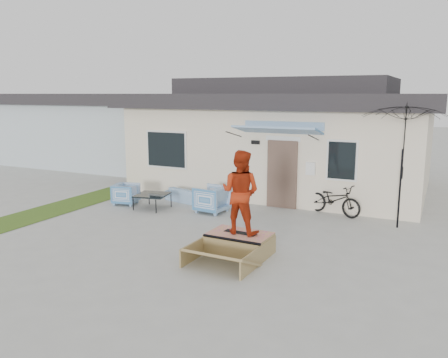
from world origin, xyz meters
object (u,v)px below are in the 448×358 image
at_px(loveseat, 187,193).
at_px(skateboard, 240,232).
at_px(armchair_left, 126,193).
at_px(bicycle, 334,196).
at_px(skater, 240,191).
at_px(coffee_table, 152,201).
at_px(skate_ramp, 239,244).
at_px(armchair_right, 212,198).
at_px(patio_umbrella, 402,162).

distance_m(loveseat, skateboard, 5.14).
xyz_separation_m(loveseat, skateboard, (3.54, -3.72, 0.17)).
height_order(armchair_left, bicycle, bicycle).
bearing_deg(armchair_left, loveseat, -67.72).
distance_m(armchair_left, skater, 5.83).
distance_m(coffee_table, skate_ramp, 4.74).
distance_m(armchair_left, armchair_right, 2.95).
bearing_deg(armchair_right, skate_ramp, 43.18).
bearing_deg(bicycle, skater, -176.35).
bearing_deg(coffee_table, skateboard, -31.15).
height_order(skate_ramp, skater, skater).
height_order(coffee_table, skate_ramp, coffee_table).
xyz_separation_m(loveseat, armchair_left, (-1.59, -1.16, 0.07)).
relative_size(skate_ramp, skater, 0.98).
bearing_deg(bicycle, armchair_right, 130.48).
height_order(armchair_left, skate_ramp, armchair_left).
xyz_separation_m(armchair_left, skater, (5.13, -2.56, 1.05)).
distance_m(bicycle, skate_ramp, 4.39).
bearing_deg(skate_ramp, armchair_right, 129.04).
xyz_separation_m(armchair_left, bicycle, (6.29, 1.62, 0.18)).
distance_m(armchair_right, patio_umbrella, 5.39).
relative_size(bicycle, skater, 0.94).
bearing_deg(skateboard, skate_ramp, -86.61).
distance_m(skate_ramp, skater, 1.19).
bearing_deg(loveseat, coffee_table, 82.92).
bearing_deg(skateboard, bicycle, 79.89).
height_order(armchair_left, coffee_table, armchair_left).
xyz_separation_m(patio_umbrella, skate_ramp, (-2.98, -3.64, -1.52)).
bearing_deg(skateboard, patio_umbrella, 55.77).
xyz_separation_m(armchair_left, armchair_right, (2.93, 0.31, 0.07)).
bearing_deg(skateboard, skater, -84.62).
bearing_deg(armchair_left, skater, -130.29).
height_order(loveseat, skateboard, loveseat).
relative_size(loveseat, patio_umbrella, 0.57).
relative_size(loveseat, skateboard, 2.04).
bearing_deg(skate_ramp, bicycle, 76.65).
bearing_deg(skateboard, armchair_right, 132.88).
bearing_deg(skate_ramp, coffee_table, 150.37).
height_order(coffee_table, skateboard, skateboard).
relative_size(loveseat, skater, 0.84).
xyz_separation_m(loveseat, armchair_right, (1.34, -0.85, 0.14)).
xyz_separation_m(skateboard, skater, (0.00, -0.00, 0.94)).
relative_size(coffee_table, skater, 0.51).
relative_size(armchair_left, coffee_table, 0.79).
height_order(patio_umbrella, skate_ramp, patio_umbrella).
xyz_separation_m(armchair_left, skateboard, (5.13, -2.56, 0.11)).
distance_m(skate_ramp, skateboard, 0.25).
xyz_separation_m(patio_umbrella, skater, (-2.97, -3.60, -0.33)).
height_order(bicycle, patio_umbrella, patio_umbrella).
height_order(armchair_right, bicycle, bicycle).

